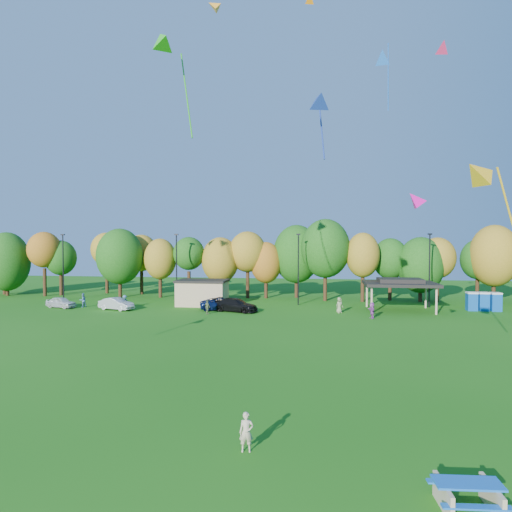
# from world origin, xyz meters

# --- Properties ---
(ground) EXTENTS (160.00, 160.00, 0.00)m
(ground) POSITION_xyz_m (0.00, 0.00, 0.00)
(ground) COLOR #19600F
(ground) RESTS_ON ground
(tree_line) EXTENTS (93.57, 10.55, 11.15)m
(tree_line) POSITION_xyz_m (-1.03, 45.51, 5.91)
(tree_line) COLOR black
(tree_line) RESTS_ON ground
(lamp_posts) EXTENTS (64.50, 0.25, 9.09)m
(lamp_posts) POSITION_xyz_m (2.00, 40.00, 4.90)
(lamp_posts) COLOR black
(lamp_posts) RESTS_ON ground
(utility_building) EXTENTS (6.30, 4.30, 3.25)m
(utility_building) POSITION_xyz_m (-10.00, 38.00, 1.64)
(utility_building) COLOR tan
(utility_building) RESTS_ON ground
(pavilion) EXTENTS (8.20, 6.20, 3.77)m
(pavilion) POSITION_xyz_m (14.00, 37.00, 3.23)
(pavilion) COLOR tan
(pavilion) RESTS_ON ground
(porta_potties) EXTENTS (3.75, 1.33, 2.18)m
(porta_potties) POSITION_xyz_m (23.66, 38.08, 1.10)
(porta_potties) COLOR #0C489E
(porta_potties) RESTS_ON ground
(picnic_table) EXTENTS (2.12, 1.80, 0.87)m
(picnic_table) POSITION_xyz_m (9.00, -3.56, 0.51)
(picnic_table) COLOR tan
(picnic_table) RESTS_ON ground
(kite_flyer) EXTENTS (0.61, 0.45, 1.55)m
(kite_flyer) POSITION_xyz_m (1.69, -0.66, 0.77)
(kite_flyer) COLOR #BDAD8E
(kite_flyer) RESTS_ON ground
(car_a) EXTENTS (4.18, 2.56, 1.33)m
(car_a) POSITION_xyz_m (-26.59, 33.68, 0.67)
(car_a) COLOR silver
(car_a) RESTS_ON ground
(car_b) EXTENTS (4.63, 2.79, 1.44)m
(car_b) POSITION_xyz_m (-19.18, 33.00, 0.72)
(car_b) COLOR #AFAFB5
(car_b) RESTS_ON ground
(car_c) EXTENTS (5.59, 3.53, 1.44)m
(car_c) POSITION_xyz_m (-6.75, 34.54, 0.72)
(car_c) COLOR #0B1843
(car_c) RESTS_ON ground
(car_d) EXTENTS (5.71, 3.74, 1.54)m
(car_d) POSITION_xyz_m (-4.91, 33.58, 0.77)
(car_d) COLOR black
(car_d) RESTS_ON ground
(far_person_0) EXTENTS (1.04, 0.97, 1.78)m
(far_person_0) POSITION_xyz_m (6.90, 34.28, 0.89)
(far_person_0) COLOR gray
(far_person_0) RESTS_ON ground
(far_person_1) EXTENTS (1.00, 1.06, 1.73)m
(far_person_1) POSITION_xyz_m (-24.19, 34.47, 0.86)
(far_person_1) COLOR teal
(far_person_1) RESTS_ON ground
(far_person_2) EXTENTS (1.17, 0.99, 1.57)m
(far_person_2) POSITION_xyz_m (-18.81, 34.55, 0.78)
(far_person_2) COLOR teal
(far_person_2) RESTS_ON ground
(far_person_3) EXTENTS (0.80, 1.65, 1.71)m
(far_person_3) POSITION_xyz_m (10.14, 31.04, 0.85)
(far_person_3) COLOR purple
(far_person_3) RESTS_ON ground
(far_person_4) EXTENTS (0.95, 0.92, 1.59)m
(far_person_4) POSITION_xyz_m (-7.74, 31.38, 0.79)
(far_person_4) COLOR #637246
(far_person_4) RESTS_ON ground
(kite_0) EXTENTS (1.89, 1.54, 1.79)m
(kite_0) POSITION_xyz_m (-7.08, 31.83, 34.00)
(kite_0) COLOR orange
(kite_1) EXTENTS (1.45, 1.13, 1.35)m
(kite_1) POSITION_xyz_m (9.99, 9.61, 10.62)
(kite_1) COLOR #E50C8F
(kite_2) EXTENTS (3.38, 2.13, 5.59)m
(kite_2) POSITION_xyz_m (12.46, 6.56, 11.66)
(kite_2) COLOR gold
(kite_4) EXTENTS (1.89, 2.99, 4.68)m
(kite_4) POSITION_xyz_m (4.39, 12.33, 17.29)
(kite_4) COLOR navy
(kite_5) EXTENTS (1.21, 1.52, 1.42)m
(kite_5) POSITION_xyz_m (13.22, 16.66, 22.15)
(kite_5) COLOR #D7235A
(kite_6) EXTENTS (3.18, 4.11, 7.50)m
(kite_6) POSITION_xyz_m (-6.02, 12.07, 21.68)
(kite_6) COLOR #23A415
(kite_9) EXTENTS (1.93, 4.03, 6.61)m
(kite_9) POSITION_xyz_m (10.66, 28.65, 26.28)
(kite_9) COLOR blue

